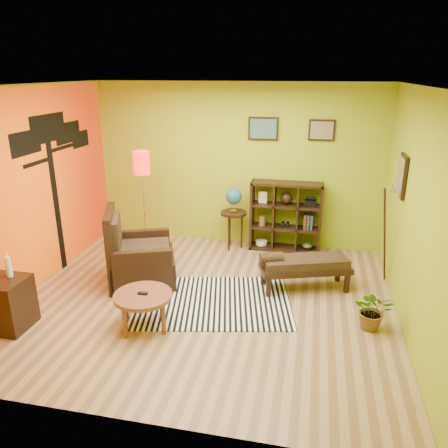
% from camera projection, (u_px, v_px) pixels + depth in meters
% --- Properties ---
extents(ground, '(5.00, 5.00, 0.00)m').
position_uv_depth(ground, '(206.00, 300.00, 5.96)').
color(ground, '#A77F55').
rests_on(ground, ground).
extents(room_shell, '(5.04, 4.54, 2.82)m').
position_uv_depth(room_shell, '(197.00, 170.00, 5.39)').
color(room_shell, '#98AC1A').
rests_on(room_shell, ground).
extents(zebra_rug, '(2.34, 1.84, 0.01)m').
position_uv_depth(zebra_rug, '(213.00, 301.00, 5.92)').
color(zebra_rug, white).
rests_on(zebra_rug, ground).
extents(coffee_table, '(0.71, 0.71, 0.45)m').
position_uv_depth(coffee_table, '(143.00, 298.00, 5.25)').
color(coffee_table, brown).
rests_on(coffee_table, ground).
extents(armchair, '(1.19, 1.17, 1.12)m').
position_uv_depth(armchair, '(138.00, 260.00, 6.38)').
color(armchair, black).
rests_on(armchair, ground).
extents(side_cabinet, '(0.54, 0.49, 0.95)m').
position_uv_depth(side_cabinet, '(5.00, 303.00, 5.24)').
color(side_cabinet, black).
rests_on(side_cabinet, ground).
extents(floor_lamp, '(0.27, 0.27, 1.79)m').
position_uv_depth(floor_lamp, '(142.00, 173.00, 6.84)').
color(floor_lamp, silver).
rests_on(floor_lamp, ground).
extents(globe_table, '(0.44, 0.44, 1.08)m').
position_uv_depth(globe_table, '(234.00, 203.00, 7.44)').
color(globe_table, black).
rests_on(globe_table, ground).
extents(cube_shelf, '(1.20, 0.35, 1.20)m').
position_uv_depth(cube_shelf, '(286.00, 217.00, 7.46)').
color(cube_shelf, black).
rests_on(cube_shelf, ground).
extents(bench, '(1.35, 0.83, 0.59)m').
position_uv_depth(bench, '(303.00, 265.00, 6.15)').
color(bench, black).
rests_on(bench, ground).
extents(potted_plant, '(0.48, 0.53, 0.39)m').
position_uv_depth(potted_plant, '(373.00, 314.00, 5.25)').
color(potted_plant, '#26661E').
rests_on(potted_plant, ground).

